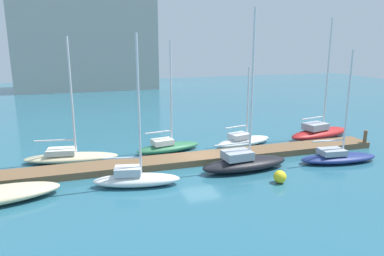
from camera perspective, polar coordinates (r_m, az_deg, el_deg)
The scene contains 12 objects.
ground_plane at distance 25.92m, azimuth 1.37°, elevation -5.29°, with size 120.00×120.00×0.00m, color #286075.
dock_pier at distance 25.85m, azimuth 1.37°, elevation -4.81°, with size 28.16×2.11×0.46m, color brown.
dock_piling_far_end at distance 32.07m, azimuth 25.72°, elevation -1.61°, with size 0.28×0.28×1.46m, color brown.
sailboat_1 at distance 27.11m, azimuth -18.72°, elevation -4.18°, with size 6.70×2.72×8.72m.
sailboat_2 at distance 21.73m, azimuth -8.89°, elevation -7.75°, with size 5.31×2.52×8.84m.
sailboat_3 at distance 28.03m, azimuth -3.83°, elevation -2.83°, with size 5.41×2.51×8.44m.
sailboat_4 at distance 24.26m, azimuth 8.29°, elevation -5.31°, with size 6.24×2.34×10.42m.
sailboat_5 at distance 29.99m, azimuth 8.15°, elevation -1.92°, with size 5.49×2.89×6.41m.
sailboat_6 at distance 27.62m, azimuth 22.11°, elevation -4.17°, with size 5.90×2.46×7.84m.
sailboat_7 at distance 33.79m, azimuth 19.55°, elevation -0.56°, with size 6.89×3.37×10.31m.
mooring_buoy_yellow at distance 22.61m, azimuth 13.76°, elevation -7.51°, with size 0.79×0.79×0.79m, color yellow.
harbor_building_distant at distance 69.26m, azimuth -16.42°, elevation 13.54°, with size 23.86×11.66×18.05m, color #ADA89E.
Camera 1 is at (-8.13, -23.15, 8.35)m, focal length 33.66 mm.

